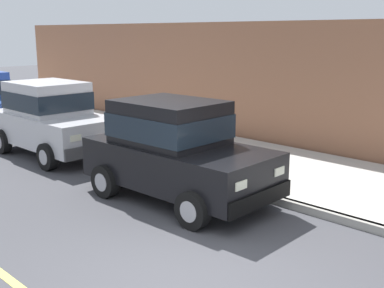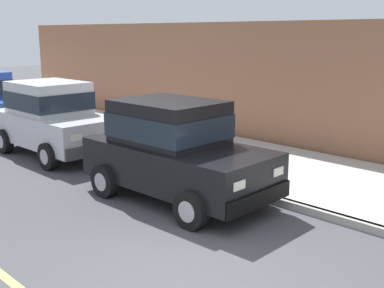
{
  "view_description": "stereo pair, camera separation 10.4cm",
  "coord_description": "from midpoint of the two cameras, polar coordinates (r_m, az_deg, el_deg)",
  "views": [
    {
      "loc": [
        -4.02,
        -4.04,
        3.12
      ],
      "look_at": [
        2.99,
        2.9,
        0.85
      ],
      "focal_mm": 45.68,
      "sensor_mm": 36.0,
      "label": 1
    },
    {
      "loc": [
        -3.95,
        -4.11,
        3.12
      ],
      "look_at": [
        2.99,
        2.9,
        0.85
      ],
      "focal_mm": 45.68,
      "sensor_mm": 36.0,
      "label": 2
    }
  ],
  "objects": [
    {
      "name": "curb",
      "position": [
        8.81,
        14.88,
        -7.76
      ],
      "size": [
        0.16,
        64.0,
        0.14
      ],
      "primitive_type": "cube",
      "color": "gray",
      "rests_on": "ground"
    },
    {
      "name": "car_black_hatchback",
      "position": [
        9.16,
        -1.7,
        -0.59
      ],
      "size": [
        2.04,
        3.85,
        1.88
      ],
      "color": "black",
      "rests_on": "ground"
    },
    {
      "name": "car_silver_hatchback",
      "position": [
        13.07,
        -15.73,
        3.02
      ],
      "size": [
        1.97,
        3.81,
        1.88
      ],
      "color": "#BCBCC1",
      "rests_on": "ground"
    },
    {
      "name": "building_facade",
      "position": [
        15.38,
        1.66,
        7.66
      ],
      "size": [
        0.5,
        20.0,
        3.4
      ],
      "primitive_type": "cube",
      "color": "#8C5B42",
      "rests_on": "ground"
    },
    {
      "name": "sidewalk",
      "position": [
        10.33,
        20.0,
        -5.03
      ],
      "size": [
        3.6,
        64.0,
        0.14
      ],
      "primitive_type": "cube",
      "color": "#B7B5AD",
      "rests_on": "ground"
    },
    {
      "name": "dog_black",
      "position": [
        11.72,
        2.41,
        -0.33
      ],
      "size": [
        0.38,
        0.72,
        0.49
      ],
      "color": "black",
      "rests_on": "sidewalk"
    },
    {
      "name": "ground_plane",
      "position": [
        6.5,
        -0.3,
        -15.74
      ],
      "size": [
        80.0,
        80.0,
        0.0
      ],
      "primitive_type": "plane",
      "color": "#424247"
    }
  ]
}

